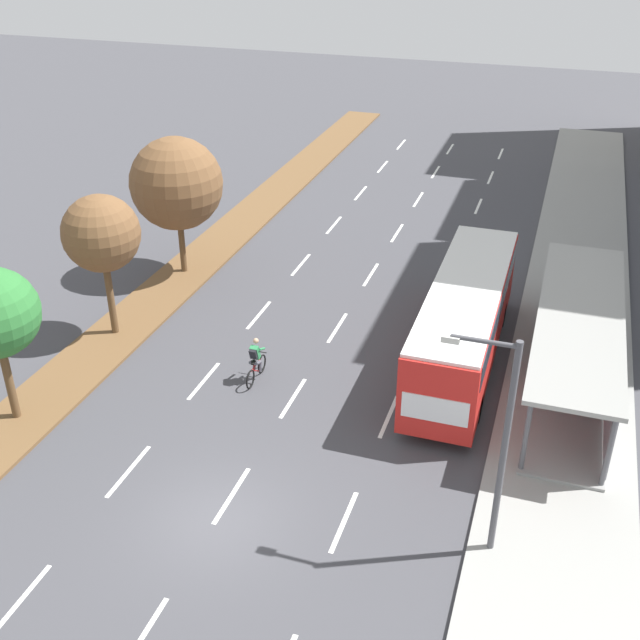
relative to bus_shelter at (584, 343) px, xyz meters
The scene contains 12 objects.
ground_plane 14.19m from the bus_shelter, 132.66° to the right, with size 140.00×140.00×0.00m, color #424247.
median_strip 20.36m from the bus_shelter, 151.55° to the left, with size 2.60×52.00×0.12m, color brown.
sidewalk_right 9.83m from the bus_shelter, 91.66° to the left, with size 4.50×52.00×0.15m, color gray.
lane_divider_left 14.80m from the bus_shelter, 152.58° to the left, with size 0.14×45.20×0.01m.
lane_divider_center 11.83m from the bus_shelter, 144.65° to the left, with size 0.14×45.20×0.01m.
lane_divider_right 9.25m from the bus_shelter, 131.73° to the left, with size 0.14×45.20×0.01m.
bus_shelter is the anchor object (origin of this frame).
bus 4.29m from the bus_shelter, behind, with size 2.54×11.29×3.37m.
cyclist 11.72m from the bus_shelter, 163.97° to the right, with size 0.46×1.82×1.71m.
median_tree_second 18.22m from the bus_shelter, behind, with size 2.99×2.99×5.80m.
median_tree_third 18.60m from the bus_shelter, 166.86° to the left, with size 4.16×4.16×6.35m.
streetlight 9.50m from the bus_shelter, 103.14° to the right, with size 1.91×0.24×6.50m.
Camera 1 is at (8.04, -14.77, 15.77)m, focal length 43.37 mm.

